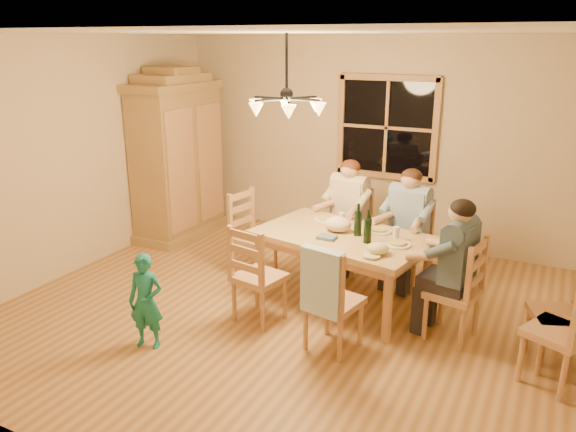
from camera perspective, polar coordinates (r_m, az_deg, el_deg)
The scene contains 31 objects.
floor at distance 5.78m, azimuth -0.12°, elevation -9.66°, with size 5.50×5.50×0.00m, color #966436.
ceiling at distance 5.14m, azimuth -0.14°, elevation 18.16°, with size 5.50×5.00×0.02m, color white.
wall_back at distance 7.57m, azimuth 8.54°, elevation 7.52°, with size 5.50×0.02×2.70m, color beige.
wall_left at distance 6.96m, azimuth -20.86°, elevation 5.69°, with size 0.02×5.00×2.70m, color beige.
window at distance 7.45m, azimuth 10.00°, elevation 8.84°, with size 1.30×0.06×1.30m.
chandelier at distance 5.17m, azimuth -0.14°, elevation 11.25°, with size 0.77×0.68×0.71m.
armoire at distance 7.86m, azimuth -11.13°, elevation 5.57°, with size 0.66×1.40×2.30m.
dining_table at distance 5.74m, azimuth 5.54°, elevation -2.80°, with size 1.88×1.34×0.76m.
chair_far_left at distance 6.72m, azimuth 6.03°, elevation -2.95°, with size 0.51×0.49×0.99m.
chair_far_right at distance 6.39m, azimuth 11.86°, elevation -4.36°, with size 0.51×0.49×0.99m.
chair_near_left at distance 5.51m, azimuth -2.92°, elevation -7.66°, with size 0.51×0.49×0.99m.
chair_near_right at distance 5.05m, azimuth 4.63°, elevation -10.16°, with size 0.51×0.49×0.99m.
chair_end_left at distance 6.53m, azimuth -3.44°, elevation -3.51°, with size 0.49×0.51×0.99m.
chair_end_right at distance 5.40m, azimuth 16.28°, elevation -8.91°, with size 0.49×0.51×0.99m.
adult_woman at distance 6.55m, azimuth 6.18°, elevation 1.46°, with size 0.45×0.48×0.87m.
adult_plaid_man at distance 6.21m, azimuth 12.17°, elevation 0.25°, with size 0.45×0.48×0.87m.
adult_slate_man at distance 5.19m, azimuth 16.79°, elevation -3.57°, with size 0.48×0.45×0.87m.
towel at distance 4.73m, azimuth 3.49°, elevation -6.77°, with size 0.38×0.10×0.58m, color #A8C6E4.
wine_bottle_a at distance 5.63m, azimuth 7.13°, elevation -0.38°, with size 0.08×0.08×0.33m, color black.
wine_bottle_b at distance 5.44m, azimuth 8.11°, elevation -1.05°, with size 0.08×0.08×0.33m, color black.
plate_woman at distance 6.12m, azimuth 3.85°, elevation -0.33°, with size 0.26×0.26×0.02m, color white.
plate_plaid at distance 5.81m, azimuth 9.22°, elevation -1.51°, with size 0.26×0.26×0.02m, color white.
plate_slate at distance 5.47m, azimuth 11.03°, elevation -2.86°, with size 0.26×0.26×0.02m, color white.
wine_glass_a at distance 5.94m, azimuth 5.45°, elevation -0.32°, with size 0.06×0.06×0.14m, color silver.
wine_glass_b at distance 5.58m, azimuth 10.93°, elevation -1.78°, with size 0.06×0.06×0.14m, color silver.
cap at distance 5.21m, azimuth 9.11°, elevation -3.25°, with size 0.20×0.20×0.11m, color #C3B782.
napkin at distance 5.55m, azimuth 3.97°, elevation -2.17°, with size 0.18×0.14×0.03m, color #4D638D.
cloth_bundle at distance 5.76m, azimuth 5.09°, elevation -0.83°, with size 0.28×0.22×0.15m, color beige.
child at distance 5.15m, azimuth -14.23°, elevation -8.40°, with size 0.32×0.21×0.88m, color #1B7B76.
chair_spare_front at distance 5.02m, azimuth 25.44°, elevation -12.13°, with size 0.56×0.57×0.99m.
chair_spare_back at distance 5.29m, azimuth 25.57°, elevation -10.63°, with size 0.55×0.56×0.99m.
Camera 1 is at (2.33, -4.58, 2.65)m, focal length 35.00 mm.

